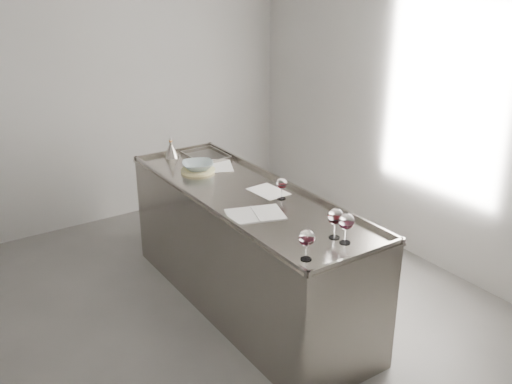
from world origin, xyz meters
TOP-DOWN VIEW (x-y plane):
  - room_shell at (0.00, 0.00)m, footprint 4.54×5.04m
  - counter at (0.50, 0.30)m, footprint 0.77×2.42m
  - wine_glass_left at (0.25, -0.73)m, footprint 0.10×0.10m
  - wine_glass_middle at (0.57, -0.70)m, footprint 0.10×0.10m
  - wine_glass_right at (0.57, -0.61)m, footprint 0.10×0.10m
  - wine_glass_small at (0.67, 0.08)m, footprint 0.08×0.08m
  - notebook at (0.35, -0.06)m, footprint 0.44×0.37m
  - loose_paper_top at (0.66, 0.25)m, footprint 0.22×0.31m
  - loose_paper_under at (0.64, 0.96)m, footprint 0.36×0.41m
  - trivet at (0.44, 0.93)m, footprint 0.34×0.34m
  - ceramic_bowl at (0.44, 0.93)m, footprint 0.33×0.33m
  - wine_funnel at (0.42, 1.38)m, footprint 0.13×0.13m

SIDE VIEW (x-z plane):
  - counter at x=0.50m, z-range -0.01..0.96m
  - loose_paper_top at x=0.66m, z-range 0.94..0.94m
  - loose_paper_under at x=0.64m, z-range 0.94..0.95m
  - notebook at x=0.35m, z-range 0.94..0.95m
  - trivet at x=0.44m, z-range 0.94..0.96m
  - ceramic_bowl at x=0.44m, z-range 0.96..1.02m
  - wine_funnel at x=0.42m, z-range 0.90..1.10m
  - wine_glass_small at x=0.67m, z-range 0.97..1.13m
  - wine_glass_left at x=0.25m, z-range 0.98..1.17m
  - wine_glass_middle at x=0.57m, z-range 0.98..1.17m
  - wine_glass_right at x=0.57m, z-range 0.98..1.18m
  - room_shell at x=0.00m, z-range -0.02..2.82m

